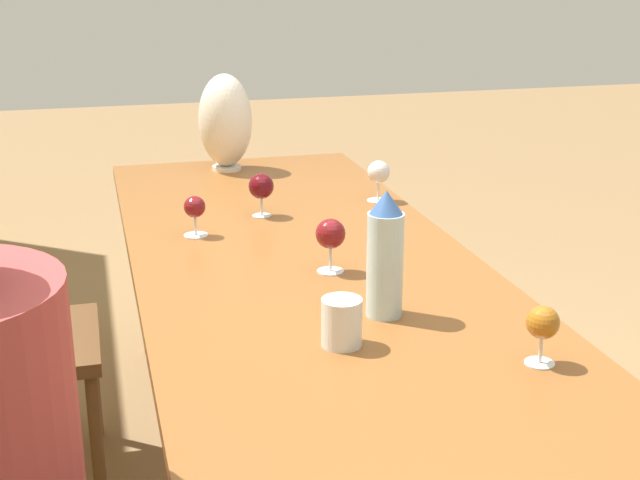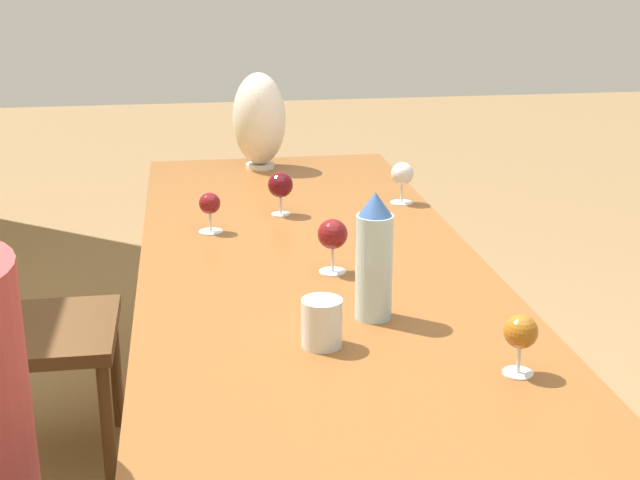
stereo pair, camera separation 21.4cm
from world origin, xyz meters
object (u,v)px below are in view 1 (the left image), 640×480
water_tumbler (342,322)px  wine_glass_5 (543,324)px  wine_glass_0 (195,209)px  wine_glass_4 (379,173)px  wine_glass_1 (331,235)px  wine_glass_3 (261,187)px  water_bottle (385,256)px  vase (225,121)px

water_tumbler → wine_glass_5: size_ratio=0.84×
water_tumbler → wine_glass_5: wine_glass_5 is taller
wine_glass_0 → wine_glass_5: 1.12m
wine_glass_4 → wine_glass_5: 1.19m
wine_glass_1 → wine_glass_5: 0.65m
wine_glass_3 → wine_glass_4: (0.07, -0.39, 0.00)m
wine_glass_1 → wine_glass_5: bearing=-156.9°
wine_glass_1 → wine_glass_4: (0.59, -0.32, -0.01)m
wine_glass_4 → water_tumbler: bearing=157.7°
water_bottle → wine_glass_0: bearing=26.1°
wine_glass_3 → wine_glass_5: size_ratio=1.09×
wine_glass_3 → wine_glass_5: (-1.12, -0.33, -0.01)m
wine_glass_1 → wine_glass_3: size_ratio=1.05×
water_tumbler → wine_glass_0: bearing=13.7°
water_bottle → wine_glass_1: 0.30m
vase → wine_glass_4: (-0.54, -0.40, -0.09)m
water_tumbler → wine_glass_3: wine_glass_3 is taller
water_tumbler → wine_glass_4: wine_glass_4 is taller
wine_glass_3 → wine_glass_4: same height
vase → wine_glass_3: bearing=-179.3°
wine_glass_5 → wine_glass_0: bearing=29.1°
water_tumbler → wine_glass_0: (0.80, 0.20, 0.03)m
water_bottle → wine_glass_3: (0.81, 0.11, -0.05)m
vase → wine_glass_4: bearing=-143.4°
wine_glass_0 → wine_glass_4: size_ratio=0.88×
water_bottle → wine_glass_5: size_ratio=2.37×
water_bottle → water_tumbler: water_bottle is taller
water_bottle → vase: bearing=4.8°
water_tumbler → wine_glass_5: 0.40m
vase → wine_glass_0: size_ratio=3.01×
water_bottle → wine_glass_4: size_ratio=2.16×
water_bottle → wine_glass_0: (0.67, 0.33, -0.06)m
wine_glass_3 → wine_glass_0: bearing=123.1°
vase → wine_glass_5: 1.77m
water_tumbler → wine_glass_1: wine_glass_1 is taller
water_bottle → vase: (1.42, 0.12, 0.04)m
vase → wine_glass_5: (-1.73, -0.34, -0.09)m
wine_glass_3 → wine_glass_5: wine_glass_3 is taller
water_bottle → wine_glass_4: bearing=-17.6°
vase → wine_glass_1: size_ratio=2.53×
water_tumbler → wine_glass_5: bearing=-117.5°
wine_glass_1 → wine_glass_0: bearing=37.4°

